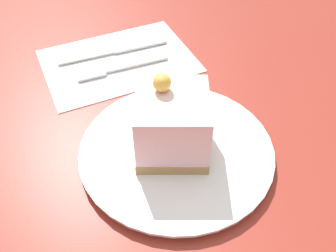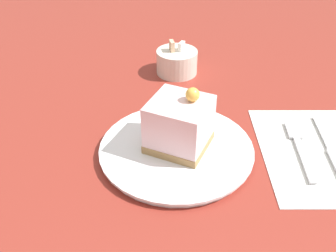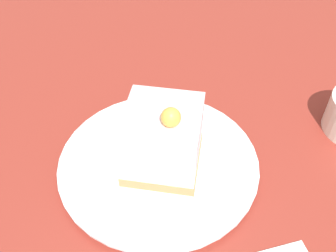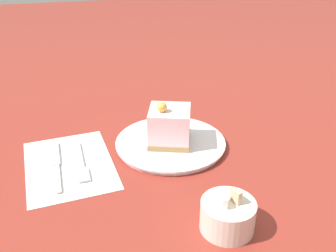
{
  "view_description": "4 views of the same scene",
  "coord_description": "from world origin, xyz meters",
  "px_view_note": "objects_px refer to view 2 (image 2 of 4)",
  "views": [
    {
      "loc": [
        -0.25,
        0.1,
        0.36
      ],
      "look_at": [
        0.03,
        0.0,
        0.06
      ],
      "focal_mm": 40.0,
      "sensor_mm": 36.0,
      "label": 1
    },
    {
      "loc": [
        0.07,
        -0.47,
        0.38
      ],
      "look_at": [
        0.03,
        -0.02,
        0.06
      ],
      "focal_mm": 40.0,
      "sensor_mm": 36.0,
      "label": 2
    },
    {
      "loc": [
        0.33,
        -0.05,
        0.36
      ],
      "look_at": [
        0.04,
        0.0,
        0.07
      ],
      "focal_mm": 40.0,
      "sensor_mm": 36.0,
      "label": 3
    },
    {
      "loc": [
        0.23,
        0.68,
        0.43
      ],
      "look_at": [
        0.05,
        -0.0,
        0.05
      ],
      "focal_mm": 40.0,
      "sensor_mm": 36.0,
      "label": 4
    }
  ],
  "objects_px": {
    "cake_slice": "(179,124)",
    "knife": "(334,157)",
    "plate": "(176,149)",
    "sugar_bowl": "(177,62)",
    "fork": "(299,144)"
  },
  "relations": [
    {
      "from": "cake_slice",
      "to": "plate",
      "type": "bearing_deg",
      "value": -108.47
    },
    {
      "from": "plate",
      "to": "sugar_bowl",
      "type": "distance_m",
      "value": 0.27
    },
    {
      "from": "cake_slice",
      "to": "knife",
      "type": "bearing_deg",
      "value": 19.3
    },
    {
      "from": "fork",
      "to": "plate",
      "type": "bearing_deg",
      "value": -172.95
    },
    {
      "from": "plate",
      "to": "sugar_bowl",
      "type": "bearing_deg",
      "value": 93.7
    },
    {
      "from": "plate",
      "to": "sugar_bowl",
      "type": "relative_size",
      "value": 2.78
    },
    {
      "from": "cake_slice",
      "to": "fork",
      "type": "bearing_deg",
      "value": 27.42
    },
    {
      "from": "knife",
      "to": "sugar_bowl",
      "type": "bearing_deg",
      "value": 132.23
    },
    {
      "from": "fork",
      "to": "sugar_bowl",
      "type": "bearing_deg",
      "value": 129.46
    },
    {
      "from": "plate",
      "to": "knife",
      "type": "distance_m",
      "value": 0.24
    },
    {
      "from": "plate",
      "to": "cake_slice",
      "type": "bearing_deg",
      "value": 51.99
    },
    {
      "from": "fork",
      "to": "sugar_bowl",
      "type": "height_order",
      "value": "sugar_bowl"
    },
    {
      "from": "cake_slice",
      "to": "sugar_bowl",
      "type": "xyz_separation_m",
      "value": [
        -0.02,
        0.27,
        -0.03
      ]
    },
    {
      "from": "plate",
      "to": "cake_slice",
      "type": "xyz_separation_m",
      "value": [
        0.0,
        0.0,
        0.05
      ]
    },
    {
      "from": "cake_slice",
      "to": "sugar_bowl",
      "type": "distance_m",
      "value": 0.27
    }
  ]
}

